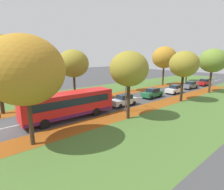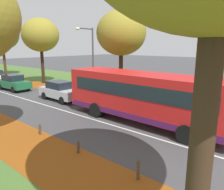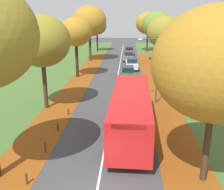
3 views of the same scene
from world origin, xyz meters
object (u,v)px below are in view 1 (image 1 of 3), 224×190
object	(u,v)px
streetlamp_right	(124,83)
tree_left_distant	(188,62)
car_red_trailing	(204,82)
car_silver_lead	(124,100)
car_green_following	(152,93)
tree_left_near	(73,64)
tree_right_mid	(184,64)
tree_left_far	(164,57)
car_grey_fourth_in_line	(190,85)
bollard_second	(0,116)
bus	(69,104)
tree_right_near	(129,69)
car_white_third_in_line	(175,89)
tree_left_mid	(129,62)
tree_right_nearest	(25,70)
bollard_fourth	(52,106)
bollard_third	(29,110)
tree_right_far	(213,61)
bollard_fifth	(73,103)

from	to	relation	value
streetlamp_right	tree_left_distant	bearing A→B (deg)	104.99
tree_left_distant	car_red_trailing	distance (m)	9.57
car_silver_lead	car_green_following	bearing A→B (deg)	93.75
tree_left_near	tree_right_mid	bearing A→B (deg)	46.86
streetlamp_right	tree_left_far	bearing A→B (deg)	112.13
streetlamp_right	car_grey_fourth_in_line	distance (m)	22.79
tree_left_near	car_green_following	size ratio (longest dim) A/B	1.89
bollard_second	bus	xyz separation A→B (m)	(5.11, 6.08, 1.40)
tree_left_far	tree_right_near	xyz separation A→B (m)	(11.23, -23.55, -1.12)
tree_left_near	tree_right_near	size ratio (longest dim) A/B	1.07
streetlamp_right	bus	distance (m)	7.21
car_green_following	car_white_third_in_line	bearing A→B (deg)	84.80
car_white_third_in_line	tree_right_mid	bearing A→B (deg)	-50.64
tree_right_near	streetlamp_right	size ratio (longest dim) A/B	1.26
tree_left_mid	tree_left_distant	size ratio (longest dim) A/B	1.07
tree_right_mid	car_silver_lead	bearing A→B (deg)	-114.58
tree_right_nearest	tree_right_near	bearing A→B (deg)	86.31
tree_left_near	bollard_fourth	xyz separation A→B (m)	(2.25, -4.69, -5.57)
tree_left_distant	tree_left_mid	bearing A→B (deg)	-89.59
tree_right_near	streetlamp_right	bearing A→B (deg)	146.34
tree_left_near	bollard_third	xyz separation A→B (m)	(2.30, -7.75, -5.49)
tree_left_distant	tree_right_far	distance (m)	17.29
bollard_fifth	streetlamp_right	size ratio (longest dim) A/B	0.09
bollard_fourth	car_silver_lead	size ratio (longest dim) A/B	0.13
bollard_fifth	car_green_following	distance (m)	13.52
tree_right_nearest	car_silver_lead	size ratio (longest dim) A/B	2.01
tree_right_near	streetlamp_right	xyz separation A→B (m)	(-2.26, 1.51, -1.86)
streetlamp_right	car_silver_lead	size ratio (longest dim) A/B	1.41
tree_left_near	bollard_second	bearing A→B (deg)	-77.95
tree_left_mid	car_white_third_in_line	world-z (taller)	tree_left_mid
tree_left_far	tree_right_far	bearing A→B (deg)	-4.92
car_green_following	bollard_fourth	bearing A→B (deg)	-107.35
tree_right_far	bollard_fourth	bearing A→B (deg)	-108.96
bus	car_green_following	size ratio (longest dim) A/B	2.46
tree_right_far	tree_left_mid	bearing A→B (deg)	-135.18
bollard_third	bollard_fifth	size ratio (longest dim) A/B	1.27
tree_right_near	bollard_second	size ratio (longest dim) A/B	12.28
bollard_fifth	car_red_trailing	bearing A→B (deg)	81.30
car_red_trailing	bus	bearing A→B (deg)	-89.85
tree_left_near	tree_left_far	distance (m)	23.93
tree_left_far	tree_right_near	world-z (taller)	tree_left_far
bollard_fifth	car_red_trailing	world-z (taller)	car_red_trailing
tree_right_nearest	bollard_second	distance (m)	10.47
tree_left_distant	car_silver_lead	bearing A→B (deg)	-77.31
tree_right_mid	car_red_trailing	distance (m)	19.90
tree_left_near	tree_left_distant	xyz separation A→B (m)	(0.37, 35.94, -0.50)
tree_right_near	car_white_third_in_line	xyz separation A→B (m)	(-4.04, 16.81, -4.79)
tree_left_distant	streetlamp_right	xyz separation A→B (m)	(9.12, -34.07, -1.61)
tree_right_nearest	tree_right_mid	bearing A→B (deg)	88.65
car_grey_fourth_in_line	tree_left_mid	bearing A→B (deg)	-118.16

